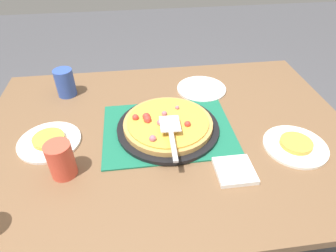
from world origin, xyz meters
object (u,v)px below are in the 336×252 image
object	(u,v)px
cup_corner	(65,83)
napkin_stack	(235,171)
pizza_pan	(168,127)
pizza	(167,123)
plate_far_right	(50,142)
cup_far	(61,160)
served_slice_right	(49,139)
served_slice_left	(296,143)
plate_side	(201,89)
pizza_server	(171,133)
plate_near_left	(295,146)

from	to	relation	value
cup_corner	napkin_stack	size ratio (longest dim) A/B	1.00
pizza_pan	pizza	world-z (taller)	pizza
plate_far_right	cup_far	world-z (taller)	cup_far
pizza	napkin_stack	bearing A→B (deg)	127.78
served_slice_right	napkin_stack	size ratio (longest dim) A/B	0.92
pizza_pan	served_slice_right	world-z (taller)	served_slice_right
pizza	served_slice_left	size ratio (longest dim) A/B	3.00
plate_side	cup_far	world-z (taller)	cup_far
served_slice_right	pizza_server	distance (m)	0.44
served_slice_right	cup_far	world-z (taller)	cup_far
served_slice_right	cup_corner	distance (m)	0.32
pizza_server	served_slice_right	bearing A→B (deg)	-11.24
plate_far_right	cup_corner	size ratio (longest dim) A/B	1.83
napkin_stack	cup_far	bearing A→B (deg)	-7.25
plate_near_left	pizza_server	size ratio (longest dim) A/B	0.95
served_slice_right	cup_far	distance (m)	0.18
pizza_pan	served_slice_left	distance (m)	0.46
pizza_pan	served_slice_right	bearing A→B (deg)	1.76
pizza_pan	cup_corner	size ratio (longest dim) A/B	3.17
pizza	cup_far	size ratio (longest dim) A/B	2.75
pizza	plate_side	distance (m)	0.33
pizza	cup_corner	distance (m)	0.51
plate_far_right	cup_far	distance (m)	0.18
pizza_pan	served_slice_left	size ratio (longest dim) A/B	3.45
pizza_pan	plate_far_right	bearing A→B (deg)	1.76
pizza_server	pizza_pan	bearing A→B (deg)	-91.86
plate_near_left	pizza_server	world-z (taller)	pizza_server
pizza_pan	cup_corner	world-z (taller)	cup_corner
served_slice_right	pizza_server	world-z (taller)	pizza_server
pizza_pan	plate_side	world-z (taller)	pizza_pan
pizza_pan	pizza	bearing A→B (deg)	5.43
pizza_server	pizza	bearing A→B (deg)	-90.60
served_slice_right	cup_corner	xyz separation A→B (m)	(-0.02, -0.32, 0.04)
pizza	napkin_stack	distance (m)	0.30
plate_near_left	served_slice_left	xyz separation A→B (m)	(0.00, 0.00, 0.01)
plate_near_left	plate_far_right	distance (m)	0.87
pizza	plate_far_right	world-z (taller)	pizza
plate_near_left	cup_far	world-z (taller)	cup_far
pizza	pizza_server	bearing A→B (deg)	89.40
plate_near_left	plate_far_right	size ratio (longest dim) A/B	1.00
served_slice_left	cup_far	size ratio (longest dim) A/B	0.92
served_slice_left	napkin_stack	bearing A→B (deg)	19.19
pizza	plate_near_left	size ratio (longest dim) A/B	1.50
plate_near_left	napkin_stack	world-z (taller)	napkin_stack
served_slice_right	napkin_stack	distance (m)	0.65
pizza_pan	served_slice_left	bearing A→B (deg)	160.56
pizza_pan	napkin_stack	bearing A→B (deg)	127.43
plate_side	plate_near_left	bearing A→B (deg)	119.92
napkin_stack	pizza	bearing A→B (deg)	-52.22
pizza	pizza_server	distance (m)	0.10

